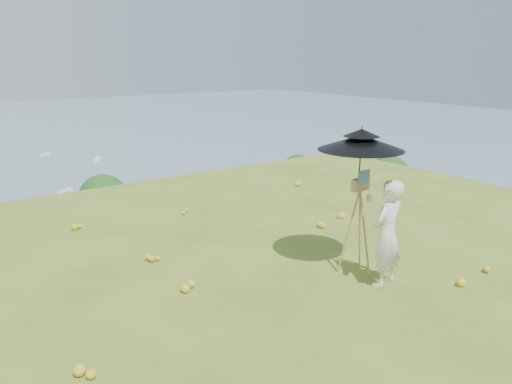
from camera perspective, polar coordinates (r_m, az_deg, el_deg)
ground at (r=9.17m, az=9.09°, el=-6.83°), size 14.00×14.00×0.00m
slope_trees at (r=45.34m, az=-25.07°, el=-10.19°), size 110.00×50.00×6.00m
wildflowers at (r=9.31m, az=8.03°, el=-6.03°), size 10.00×10.50×0.12m
painter at (r=7.79m, az=14.74°, el=-4.64°), size 0.68×0.52×1.67m
field_easel at (r=8.17m, az=11.60°, el=-3.35°), size 0.70×0.70×1.71m
sun_umbrella at (r=7.92m, az=11.83°, el=3.90°), size 1.50×1.50×0.99m
painter_cap at (r=7.56m, az=15.15°, el=1.00°), size 0.19×0.22×0.10m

